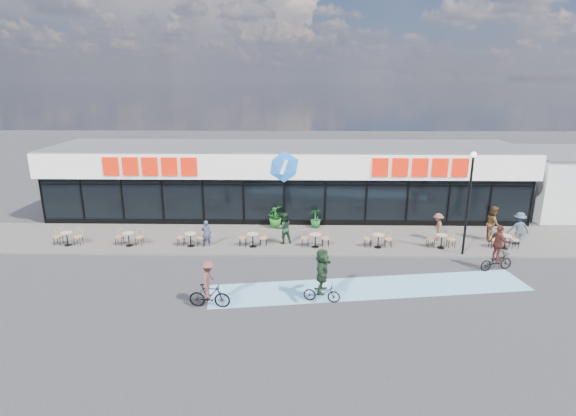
{
  "coord_description": "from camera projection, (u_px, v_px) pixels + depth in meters",
  "views": [
    {
      "loc": [
        0.75,
        -19.48,
        8.82
      ],
      "look_at": [
        0.3,
        3.5,
        2.18
      ],
      "focal_mm": 28.0,
      "sensor_mm": 36.0,
      "label": 1
    }
  ],
  "objects": [
    {
      "name": "patron_right",
      "position": [
        284.0,
        228.0,
        24.49
      ],
      "size": [
        1.02,
        0.9,
        1.75
      ],
      "primitive_type": "imported",
      "rotation": [
        0.0,
        0.0,
        3.48
      ],
      "color": "black",
      "rests_on": "sidewalk"
    },
    {
      "name": "cyclist_c",
      "position": [
        209.0,
        287.0,
        17.76
      ],
      "size": [
        1.7,
        1.04,
        2.01
      ],
      "color": "black",
      "rests_on": "ground"
    },
    {
      "name": "patron_left",
      "position": [
        206.0,
        233.0,
        24.13
      ],
      "size": [
        0.54,
        0.37,
        1.44
      ],
      "primitive_type": "imported",
      "rotation": [
        0.0,
        0.0,
        3.18
      ],
      "color": "#30344B",
      "rests_on": "sidewalk"
    },
    {
      "name": "pedestrian_a",
      "position": [
        438.0,
        227.0,
        24.97
      ],
      "size": [
        0.66,
        1.06,
        1.57
      ],
      "primitive_type": "imported",
      "rotation": [
        0.0,
        0.0,
        -1.65
      ],
      "color": "brown",
      "rests_on": "sidewalk"
    },
    {
      "name": "pedestrian_c",
      "position": [
        519.0,
        228.0,
        24.38
      ],
      "size": [
        1.17,
        0.7,
        1.79
      ],
      "primitive_type": "imported",
      "rotation": [
        0.0,
        0.0,
        3.11
      ],
      "color": "#2F3D49",
      "rests_on": "sidewalk"
    },
    {
      "name": "pedestrian_b",
      "position": [
        493.0,
        223.0,
        24.91
      ],
      "size": [
        0.99,
        1.13,
        1.97
      ],
      "primitive_type": "imported",
      "rotation": [
        0.0,
        0.0,
        1.28
      ],
      "color": "#4B311A",
      "rests_on": "sidewalk"
    },
    {
      "name": "bike_lane",
      "position": [
        370.0,
        288.0,
        19.66
      ],
      "size": [
        14.17,
        4.13,
        0.01
      ],
      "primitive_type": "cube",
      "rotation": [
        0.0,
        0.0,
        0.14
      ],
      "color": "#6599BF",
      "rests_on": "ground"
    },
    {
      "name": "bistro_set_3",
      "position": [
        253.0,
        238.0,
        24.18
      ],
      "size": [
        1.54,
        0.62,
        0.9
      ],
      "color": "tan",
      "rests_on": "sidewalk"
    },
    {
      "name": "sidewalk",
      "position": [
        283.0,
        239.0,
        25.48
      ],
      "size": [
        44.0,
        5.0,
        0.1
      ],
      "primitive_type": "cube",
      "color": "#514D48",
      "rests_on": "ground"
    },
    {
      "name": "potted_plant_left",
      "position": [
        275.0,
        217.0,
        27.37
      ],
      "size": [
        1.39,
        1.43,
        1.21
      ],
      "primitive_type": "imported",
      "rotation": [
        0.0,
        0.0,
        2.16
      ],
      "color": "#1B5F1B",
      "rests_on": "sidewalk"
    },
    {
      "name": "bistro_set_2",
      "position": [
        191.0,
        238.0,
        24.24
      ],
      "size": [
        1.54,
        0.62,
        0.9
      ],
      "color": "tan",
      "rests_on": "sidewalk"
    },
    {
      "name": "lamp_post",
      "position": [
        469.0,
        195.0,
        22.31
      ],
      "size": [
        0.28,
        0.28,
        5.31
      ],
      "color": "black",
      "rests_on": "sidewalk"
    },
    {
      "name": "bistro_set_4",
      "position": [
        315.0,
        238.0,
        24.11
      ],
      "size": [
        1.54,
        0.62,
        0.9
      ],
      "color": "tan",
      "rests_on": "sidewalk"
    },
    {
      "name": "bistro_set_6",
      "position": [
        441.0,
        239.0,
        23.99
      ],
      "size": [
        1.54,
        0.62,
        0.9
      ],
      "color": "tan",
      "rests_on": "sidewalk"
    },
    {
      "name": "building",
      "position": [
        285.0,
        179.0,
        30.07
      ],
      "size": [
        30.6,
        6.57,
        4.75
      ],
      "color": "black",
      "rests_on": "ground"
    },
    {
      "name": "bistro_set_0",
      "position": [
        68.0,
        237.0,
        24.37
      ],
      "size": [
        1.54,
        0.62,
        0.9
      ],
      "color": "tan",
      "rests_on": "sidewalk"
    },
    {
      "name": "potted_plant_right",
      "position": [
        316.0,
        218.0,
        27.19
      ],
      "size": [
        0.84,
        0.84,
        1.15
      ],
      "primitive_type": "imported",
      "rotation": [
        0.0,
        0.0,
        3.53
      ],
      "color": "#154C1C",
      "rests_on": "sidewalk"
    },
    {
      "name": "cyclist_a",
      "position": [
        322.0,
        276.0,
        18.16
      ],
      "size": [
        1.58,
        1.79,
        2.3
      ],
      "color": "black",
      "rests_on": "ground"
    },
    {
      "name": "cyclist_b",
      "position": [
        497.0,
        253.0,
        21.24
      ],
      "size": [
        1.79,
        1.14,
        2.25
      ],
      "color": "black",
      "rests_on": "ground"
    },
    {
      "name": "bistro_set_1",
      "position": [
        129.0,
        237.0,
        24.31
      ],
      "size": [
        1.54,
        0.62,
        0.9
      ],
      "color": "tan",
      "rests_on": "sidewalk"
    },
    {
      "name": "bistro_set_7",
      "position": [
        504.0,
        240.0,
        23.92
      ],
      "size": [
        1.54,
        0.62,
        0.9
      ],
      "color": "tan",
      "rests_on": "sidewalk"
    },
    {
      "name": "ground",
      "position": [
        280.0,
        273.0,
        21.18
      ],
      "size": [
        120.0,
        120.0,
        0.0
      ],
      "primitive_type": "plane",
      "color": "#28282B",
      "rests_on": "ground"
    },
    {
      "name": "bistro_set_5",
      "position": [
        378.0,
        239.0,
        24.05
      ],
      "size": [
        1.54,
        0.62,
        0.9
      ],
      "color": "tan",
      "rests_on": "sidewalk"
    },
    {
      "name": "potted_plant_mid",
      "position": [
        275.0,
        217.0,
        27.19
      ],
      "size": [
        0.91,
        0.91,
        1.36
      ],
      "primitive_type": "imported",
      "rotation": [
        0.0,
        0.0,
        4.5
      ],
      "color": "#194F16",
      "rests_on": "sidewalk"
    }
  ]
}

